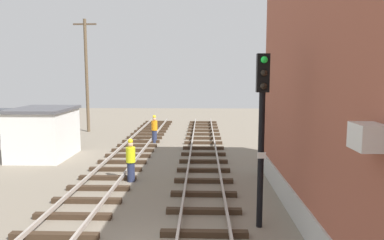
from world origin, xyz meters
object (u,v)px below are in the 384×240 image
(parked_car_black, at_px, (10,128))
(utility_pole_far, at_px, (87,74))
(signal_mast, at_px, (262,120))
(track_worker_distant, at_px, (131,160))
(track_worker_foreground, at_px, (154,129))
(control_hut, at_px, (44,133))
(parked_car_white, at_px, (5,119))

(parked_car_black, distance_m, utility_pole_far, 6.85)
(signal_mast, bearing_deg, track_worker_distant, 136.87)
(signal_mast, xyz_separation_m, parked_car_black, (-15.01, 13.76, -2.35))
(signal_mast, xyz_separation_m, utility_pole_far, (-10.85, 17.76, 1.34))
(utility_pole_far, distance_m, track_worker_distant, 15.05)
(parked_car_black, height_order, track_worker_foreground, track_worker_foreground)
(utility_pole_far, distance_m, track_worker_foreground, 8.30)
(signal_mast, height_order, utility_pole_far, utility_pole_far)
(control_hut, bearing_deg, track_worker_distant, -37.30)
(parked_car_white, xyz_separation_m, track_worker_foreground, (12.92, -5.05, 0.03))
(utility_pole_far, bearing_deg, track_worker_distant, -65.44)
(utility_pole_far, bearing_deg, control_hut, -87.45)
(signal_mast, distance_m, track_worker_distant, 6.95)
(control_hut, xyz_separation_m, parked_car_white, (-7.41, 9.47, -0.49))
(control_hut, height_order, track_worker_foreground, control_hut)
(utility_pole_far, bearing_deg, signal_mast, -58.58)
(control_hut, height_order, parked_car_black, control_hut)
(signal_mast, distance_m, track_worker_foreground, 14.30)
(control_hut, distance_m, parked_car_black, 6.76)
(control_hut, height_order, track_worker_distant, control_hut)
(parked_car_black, distance_m, track_worker_distant, 13.81)
(track_worker_foreground, bearing_deg, parked_car_black, 176.93)
(parked_car_black, relative_size, parked_car_white, 1.00)
(track_worker_distant, bearing_deg, parked_car_white, 133.48)
(track_worker_foreground, bearing_deg, parked_car_white, 158.65)
(utility_pole_far, xyz_separation_m, track_worker_distant, (6.07, -13.28, -3.67))
(control_hut, bearing_deg, signal_mast, -40.09)
(parked_car_black, xyz_separation_m, utility_pole_far, (4.16, 4.00, 3.69))
(track_worker_foreground, xyz_separation_m, track_worker_distant, (0.16, -8.74, 0.00))
(signal_mast, distance_m, parked_car_black, 20.49)
(parked_car_white, bearing_deg, control_hut, -51.97)
(utility_pole_far, xyz_separation_m, track_worker_foreground, (5.91, -4.54, -3.67))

